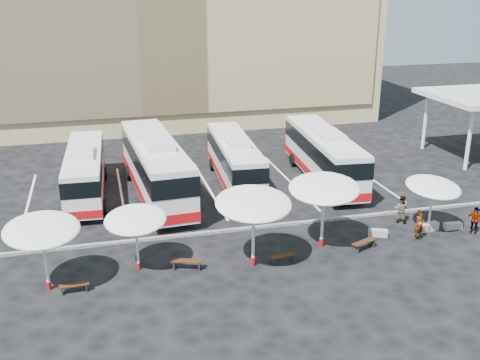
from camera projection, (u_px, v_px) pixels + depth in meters
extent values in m
plane|color=black|center=(236.00, 234.00, 32.13)|extent=(120.00, 120.00, 0.00)
cube|color=tan|center=(172.00, 2.00, 49.02)|extent=(40.00, 0.30, 20.00)
cylinder|color=silver|center=(469.00, 139.00, 42.47)|extent=(0.30, 0.30, 4.80)
cylinder|color=silver|center=(425.00, 121.00, 47.95)|extent=(0.30, 0.30, 4.80)
cube|color=black|center=(234.00, 230.00, 32.56)|extent=(34.00, 0.25, 0.15)
cube|color=white|center=(28.00, 204.00, 36.57)|extent=(0.15, 12.00, 0.01)
cube|color=white|center=(122.00, 195.00, 38.00)|extent=(0.15, 12.00, 0.01)
cube|color=white|center=(208.00, 188.00, 39.42)|extent=(0.15, 12.00, 0.01)
cube|color=white|center=(289.00, 181.00, 40.85)|extent=(0.15, 12.00, 0.01)
cube|color=white|center=(364.00, 174.00, 42.28)|extent=(0.15, 12.00, 0.01)
cube|color=silver|center=(85.00, 171.00, 37.50)|extent=(2.69, 10.90, 2.70)
cube|color=black|center=(84.00, 163.00, 37.32)|extent=(2.75, 10.95, 0.99)
cube|color=#A60B11|center=(86.00, 184.00, 37.83)|extent=(2.75, 10.95, 0.50)
cube|color=#A60B11|center=(89.00, 157.00, 42.70)|extent=(2.31, 0.27, 1.26)
cube|color=silver|center=(82.00, 152.00, 36.15)|extent=(1.55, 2.76, 0.36)
cylinder|color=black|center=(72.00, 175.00, 40.61)|extent=(0.35, 0.91, 0.90)
cylinder|color=black|center=(104.00, 173.00, 41.06)|extent=(0.35, 0.91, 0.90)
cylinder|color=black|center=(66.00, 210.00, 34.38)|extent=(0.35, 0.91, 0.90)
cylinder|color=black|center=(103.00, 207.00, 34.84)|extent=(0.35, 0.91, 0.90)
cube|color=silver|center=(156.00, 166.00, 37.33)|extent=(3.53, 13.21, 3.27)
cube|color=black|center=(155.00, 156.00, 37.11)|extent=(3.60, 13.28, 1.20)
cube|color=#A60B11|center=(157.00, 182.00, 37.73)|extent=(3.60, 13.28, 0.60)
cube|color=#A60B11|center=(141.00, 151.00, 43.45)|extent=(2.80, 0.39, 1.52)
cube|color=silver|center=(157.00, 143.00, 35.74)|extent=(1.94, 3.37, 0.44)
cylinder|color=black|center=(129.00, 173.00, 40.87)|extent=(0.45, 1.11, 1.09)
cylinder|color=black|center=(166.00, 169.00, 41.67)|extent=(0.45, 1.11, 1.09)
cylinder|color=black|center=(147.00, 214.00, 33.55)|extent=(0.45, 1.11, 1.09)
cylinder|color=black|center=(192.00, 209.00, 34.35)|extent=(0.45, 1.11, 1.09)
cube|color=silver|center=(234.00, 159.00, 39.78)|extent=(2.97, 11.14, 2.76)
cube|color=black|center=(234.00, 152.00, 39.59)|extent=(3.03, 11.20, 1.01)
cube|color=#A60B11|center=(235.00, 173.00, 40.11)|extent=(3.03, 11.20, 0.51)
cube|color=#A60B11|center=(222.00, 147.00, 45.10)|extent=(2.36, 0.33, 1.29)
cube|color=silver|center=(237.00, 141.00, 38.41)|extent=(1.64, 2.84, 0.37)
cylinder|color=black|center=(212.00, 164.00, 42.99)|extent=(0.38, 0.94, 0.92)
cylinder|color=black|center=(241.00, 163.00, 43.40)|extent=(0.38, 0.94, 0.92)
cylinder|color=black|center=(228.00, 196.00, 36.61)|extent=(0.38, 0.94, 0.92)
cylinder|color=black|center=(262.00, 194.00, 37.03)|extent=(0.38, 0.94, 0.92)
cube|color=silver|center=(323.00, 154.00, 40.41)|extent=(3.48, 12.22, 3.01)
cube|color=black|center=(324.00, 146.00, 40.21)|extent=(3.55, 12.29, 1.11)
cube|color=#A60B11|center=(323.00, 168.00, 40.78)|extent=(3.55, 12.29, 0.55)
cube|color=#A60B11|center=(300.00, 142.00, 46.26)|extent=(2.58, 0.41, 1.41)
cube|color=silver|center=(329.00, 135.00, 38.91)|extent=(1.85, 3.14, 0.40)
cylinder|color=black|center=(293.00, 160.00, 43.96)|extent=(0.43, 1.03, 1.00)
cylinder|color=black|center=(324.00, 158.00, 44.37)|extent=(0.43, 1.03, 1.00)
cylinder|color=black|center=(323.00, 193.00, 36.96)|extent=(0.43, 1.03, 1.00)
cylinder|color=black|center=(359.00, 191.00, 37.37)|extent=(0.43, 1.03, 1.00)
cylinder|color=silver|center=(46.00, 261.00, 25.89)|extent=(0.17, 0.17, 3.02)
cylinder|color=#A60B11|center=(49.00, 285.00, 26.33)|extent=(0.27, 0.27, 0.40)
ellipsoid|color=white|center=(42.00, 230.00, 25.37)|extent=(4.12, 4.15, 1.04)
cylinder|color=silver|center=(137.00, 245.00, 27.80)|extent=(0.15, 0.15, 2.69)
cylinder|color=#A60B11|center=(139.00, 266.00, 28.19)|extent=(0.24, 0.24, 0.36)
ellipsoid|color=white|center=(135.00, 219.00, 27.34)|extent=(3.65, 3.68, 0.92)
cylinder|color=silver|center=(253.00, 235.00, 28.08)|extent=(0.16, 0.16, 3.36)
cylinder|color=#A60B11|center=(253.00, 261.00, 28.56)|extent=(0.25, 0.25, 0.45)
ellipsoid|color=white|center=(253.00, 203.00, 27.50)|extent=(3.92, 3.97, 1.15)
cylinder|color=silver|center=(323.00, 218.00, 30.18)|extent=(0.21, 0.21, 3.33)
cylinder|color=#A60B11|center=(321.00, 242.00, 30.66)|extent=(0.32, 0.32, 0.44)
ellipsoid|color=white|center=(324.00, 188.00, 29.61)|extent=(5.02, 5.04, 1.14)
cylinder|color=silver|center=(430.00, 210.00, 32.05)|extent=(0.15, 0.15, 2.72)
cylinder|color=#A60B11|center=(428.00, 229.00, 32.44)|extent=(0.24, 0.24, 0.36)
ellipsoid|color=white|center=(433.00, 187.00, 31.58)|extent=(3.64, 3.68, 0.93)
cube|color=black|center=(74.00, 285.00, 26.01)|extent=(1.37, 0.42, 0.05)
cube|color=black|center=(62.00, 291.00, 25.93)|extent=(0.07, 0.35, 0.36)
cube|color=black|center=(86.00, 287.00, 26.23)|extent=(0.07, 0.35, 0.36)
cube|color=black|center=(187.00, 261.00, 28.11)|extent=(1.63, 0.90, 0.06)
cube|color=black|center=(175.00, 265.00, 28.23)|extent=(0.19, 0.40, 0.42)
cube|color=black|center=(200.00, 266.00, 28.16)|extent=(0.19, 0.40, 0.42)
cube|color=black|center=(283.00, 256.00, 28.79)|extent=(1.37, 0.47, 0.05)
cube|color=black|center=(273.00, 261.00, 28.69)|extent=(0.08, 0.34, 0.36)
cube|color=black|center=(292.00, 258.00, 29.03)|extent=(0.08, 0.34, 0.36)
cube|color=black|center=(364.00, 242.00, 30.21)|extent=(1.57, 0.93, 0.06)
cube|color=black|center=(356.00, 249.00, 29.95)|extent=(0.20, 0.38, 0.41)
cube|color=black|center=(372.00, 243.00, 30.63)|extent=(0.20, 0.38, 0.41)
cube|color=gray|center=(378.00, 233.00, 31.86)|extent=(1.13, 0.76, 0.40)
cube|color=gray|center=(428.00, 227.00, 32.56)|extent=(1.29, 0.56, 0.47)
cube|color=gray|center=(453.00, 226.00, 32.77)|extent=(1.08, 0.42, 0.40)
imported|color=black|center=(419.00, 225.00, 31.19)|extent=(0.76, 0.62, 1.79)
imported|color=black|center=(401.00, 209.00, 33.46)|extent=(1.05, 1.05, 1.72)
imported|color=black|center=(475.00, 220.00, 32.04)|extent=(0.96, 0.94, 1.62)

